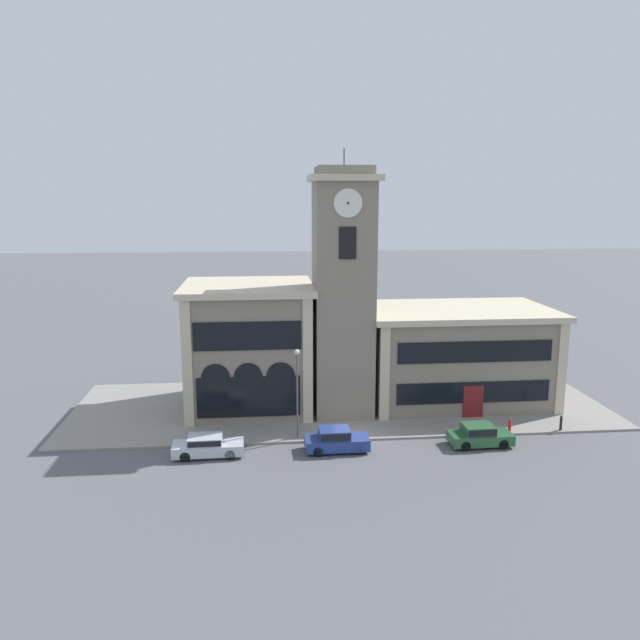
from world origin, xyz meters
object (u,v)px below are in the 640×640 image
at_px(street_lamp, 297,381).
at_px(bollard, 561,423).
at_px(fire_hydrant, 510,425).
at_px(parked_car_mid, 336,439).
at_px(parked_car_near, 207,445).
at_px(parked_car_far, 479,435).

height_order(street_lamp, bollard, street_lamp).
xyz_separation_m(bollard, fire_hydrant, (-3.60, 0.16, -0.10)).
bearing_deg(parked_car_mid, bollard, 5.21).
relative_size(parked_car_near, street_lamp, 0.73).
relative_size(parked_car_near, bollard, 4.19).
xyz_separation_m(parked_car_near, street_lamp, (5.82, 2.13, 3.42)).
height_order(parked_car_mid, street_lamp, street_lamp).
relative_size(parked_car_far, street_lamp, 0.67).
bearing_deg(bollard, street_lamp, 178.85).
bearing_deg(bollard, fire_hydrant, 177.52).
bearing_deg(parked_car_near, bollard, 3.07).
height_order(parked_car_near, parked_car_far, parked_car_far).
xyz_separation_m(parked_car_near, parked_car_far, (17.62, -0.00, 0.05)).
relative_size(parked_car_near, parked_car_far, 1.08).
height_order(parked_car_mid, fire_hydrant, parked_car_mid).
distance_m(street_lamp, fire_hydrant, 15.07).
xyz_separation_m(street_lamp, bollard, (18.24, -0.37, -3.45)).
relative_size(parked_car_mid, street_lamp, 0.68).
xyz_separation_m(parked_car_mid, parked_car_far, (9.47, -0.00, -0.03)).
distance_m(parked_car_far, street_lamp, 12.46).
relative_size(bollard, fire_hydrant, 1.22).
distance_m(parked_car_far, bollard, 6.68).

